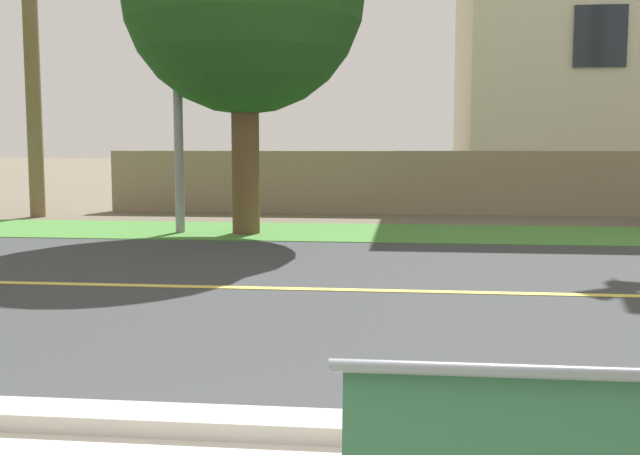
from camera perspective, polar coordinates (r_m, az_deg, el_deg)
name	(u,v)px	position (r m, az deg, el deg)	size (l,w,h in m)	color
ground_plane	(347,268)	(9.77, 1.98, -3.01)	(140.00, 140.00, 0.00)	#665B4C
curb_edge	(265,425)	(4.31, -4.07, -14.34)	(44.00, 0.30, 0.11)	#ADA89E
street_asphalt	(336,290)	(8.30, 1.17, -4.63)	(52.00, 8.00, 0.01)	#383A3D
road_centre_line	(336,290)	(8.30, 1.17, -4.60)	(48.00, 0.14, 0.01)	#E0CC4C
far_verge_grass	(364,232)	(13.61, 3.26, -0.36)	(48.00, 2.80, 0.02)	#478438
garden_wall	(395,182)	(17.32, 5.59, 3.33)	(13.00, 0.36, 1.40)	gray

